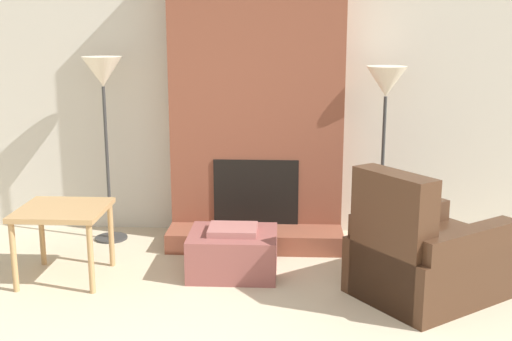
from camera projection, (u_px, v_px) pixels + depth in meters
wall_back at (258, 96)px, 6.01m from camera, size 7.51×0.06×2.60m
fireplace at (257, 109)px, 5.80m from camera, size 1.56×0.75×2.60m
ottoman at (233, 252)px, 5.13m from camera, size 0.69×0.57×0.39m
armchair at (424, 259)px, 4.67m from camera, size 1.31×1.26×0.98m
side_table at (63, 217)px, 4.96m from camera, size 0.66×0.63×0.58m
floor_lamp_left at (103, 83)px, 5.67m from camera, size 0.35×0.35×1.68m
floor_lamp_right at (386, 92)px, 5.56m from camera, size 0.35×0.35×1.61m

